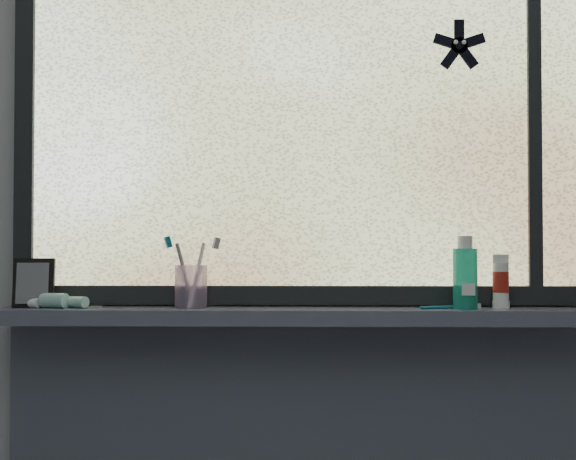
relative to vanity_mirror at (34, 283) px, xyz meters
The scene contains 13 objects.
wall_back 0.75m from the vanity_mirror, ahead, with size 3.00×0.01×2.50m, color #9EA3A8.
windowsill 0.73m from the vanity_mirror, ahead, with size 1.62×0.14×0.04m, color #464C5E.
window_pane 0.86m from the vanity_mirror, ahead, with size 1.50×0.01×1.00m, color silver.
frame_bottom 0.73m from the vanity_mirror, ahead, with size 1.60×0.03×0.05m, color black.
frame_left 0.45m from the vanity_mirror, 135.14° to the left, with size 0.05×0.03×1.10m, color black.
frame_mullion 1.40m from the vanity_mirror, ahead, with size 0.04×0.03×1.00m, color black.
starfish_sticker 1.30m from the vanity_mirror, ahead, with size 0.15×0.02×0.15m, color black, non-canonical shape.
vanity_mirror is the anchor object (origin of this frame).
toothpaste_tube 0.09m from the vanity_mirror, ahead, with size 0.22×0.05×0.04m, color white, non-canonical shape.
toothbrush_cup 0.42m from the vanity_mirror, ahead, with size 0.08×0.08×0.11m, color #D5ADE5.
toothbrush_lying 1.08m from the vanity_mirror, ahead, with size 0.18×0.02×0.01m, color #0C5B73, non-canonical shape.
mouthwash_bottle 1.13m from the vanity_mirror, ahead, with size 0.06×0.06×0.16m, color teal.
cream_tube 1.23m from the vanity_mirror, ahead, with size 0.04×0.04×0.10m, color silver.
Camera 1 is at (-0.03, -0.45, 1.19)m, focal length 40.00 mm.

